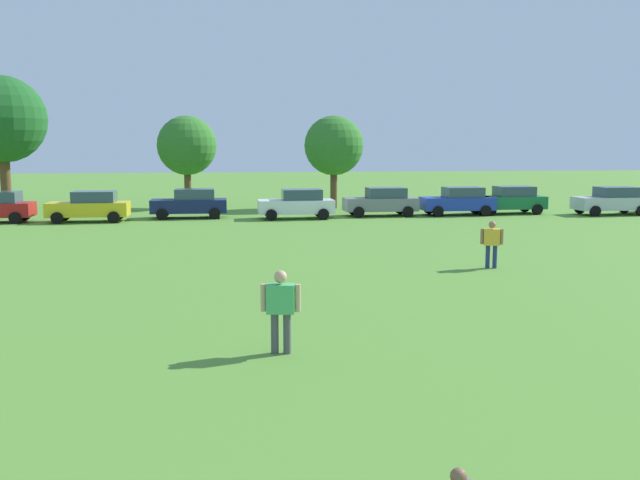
% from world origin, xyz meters
% --- Properties ---
extents(ground_plane, '(160.00, 160.00, 0.00)m').
position_xyz_m(ground_plane, '(0.00, 30.00, 0.00)').
color(ground_plane, '#568C33').
extents(adult_bystander, '(0.79, 0.40, 1.69)m').
position_xyz_m(adult_bystander, '(1.20, 11.72, 1.00)').
color(adult_bystander, '#4C4C51').
rests_on(adult_bystander, ground).
extents(bystander_near_trees, '(0.73, 0.45, 1.61)m').
position_xyz_m(bystander_near_trees, '(9.09, 20.60, 0.95)').
color(bystander_near_trees, navy).
rests_on(bystander_near_trees, ground).
extents(parked_car_yellow_1, '(4.30, 2.02, 1.68)m').
position_xyz_m(parked_car_yellow_1, '(-7.17, 37.63, 0.86)').
color(parked_car_yellow_1, yellow).
rests_on(parked_car_yellow_1, ground).
extents(parked_car_navy_2, '(4.30, 2.02, 1.68)m').
position_xyz_m(parked_car_navy_2, '(-1.81, 38.95, 0.86)').
color(parked_car_navy_2, '#141E4C').
rests_on(parked_car_navy_2, ground).
extents(parked_car_white_3, '(4.30, 2.02, 1.68)m').
position_xyz_m(parked_car_white_3, '(4.26, 37.75, 0.86)').
color(parked_car_white_3, white).
rests_on(parked_car_white_3, ground).
extents(parked_car_gray_4, '(4.30, 2.02, 1.68)m').
position_xyz_m(parked_car_gray_4, '(9.38, 38.64, 0.86)').
color(parked_car_gray_4, slate).
rests_on(parked_car_gray_4, ground).
extents(parked_car_blue_5, '(4.30, 2.02, 1.68)m').
position_xyz_m(parked_car_blue_5, '(14.08, 38.51, 0.86)').
color(parked_car_blue_5, '#1E38AD').
rests_on(parked_car_blue_5, ground).
extents(parked_car_green_6, '(4.30, 2.02, 1.68)m').
position_xyz_m(parked_car_green_6, '(17.50, 38.94, 0.86)').
color(parked_car_green_6, '#196B38').
rests_on(parked_car_green_6, ground).
extents(parked_car_silver_7, '(4.30, 2.02, 1.68)m').
position_xyz_m(parked_car_silver_7, '(23.31, 37.44, 0.86)').
color(parked_car_silver_7, silver).
rests_on(parked_car_silver_7, ground).
extents(tree_far_left, '(5.50, 5.50, 8.56)m').
position_xyz_m(tree_far_left, '(-13.74, 45.29, 5.78)').
color(tree_far_left, brown).
rests_on(tree_far_left, ground).
extents(tree_center, '(3.94, 3.94, 6.13)m').
position_xyz_m(tree_center, '(-2.28, 45.74, 4.14)').
color(tree_center, brown).
rests_on(tree_center, ground).
extents(tree_far_right, '(3.93, 3.93, 6.12)m').
position_xyz_m(tree_far_right, '(7.37, 44.17, 4.13)').
color(tree_far_right, brown).
rests_on(tree_far_right, ground).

